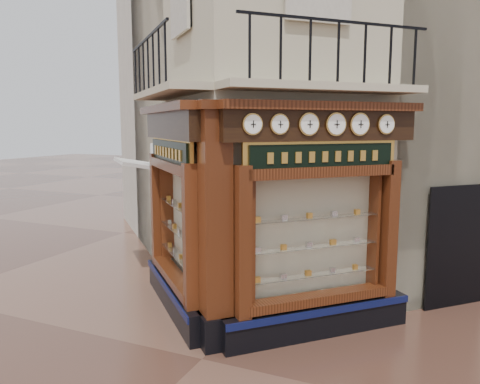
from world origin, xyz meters
The scene contains 17 objects.
ground centered at (0.00, 0.00, 0.00)m, with size 80.00×80.00×0.00m, color #523226.
main_building centered at (0.00, 6.16, 6.00)m, with size 8.00×8.00×12.00m, color #C0B396.
neighbour_left centered at (-2.47, 8.63, 5.50)m, with size 8.00×8.00×11.00m, color beige.
neighbour_right centered at (2.47, 8.63, 5.50)m, with size 8.00×8.00×11.00m, color beige.
shopfront_left centered at (-1.41, 1.57, 1.98)m, with size 2.86×2.86×3.98m.
shopfront_right centered at (1.41, 1.57, 1.98)m, with size 2.86×2.86×3.98m.
corner_pilaster centered at (0.00, 0.50, 1.95)m, with size 0.85×0.85×3.98m.
balcony centered at (0.00, 1.49, 4.22)m, with size 5.94×2.97×1.03m.
clock_a centered at (0.62, 0.52, 3.62)m, with size 0.27×0.27×0.33m.
clock_b centered at (0.94, 0.84, 3.62)m, with size 0.26×0.26×0.32m.
clock_c centered at (1.30, 1.20, 3.62)m, with size 0.29×0.29×0.36m.
clock_d centered at (1.65, 1.55, 3.62)m, with size 0.30×0.30×0.37m.
clock_e centered at (1.97, 1.87, 3.62)m, with size 0.30×0.30×0.38m.
clock_f centered at (2.35, 2.24, 3.62)m, with size 0.27×0.27×0.33m.
awning centered at (-3.28, 3.07, 0.00)m, with size 1.70×1.02×0.08m, color white, non-canonical shape.
signboard_left centered at (-1.46, 1.51, 3.10)m, with size 2.17×2.17×0.58m.
signboard_right centered at (1.46, 1.51, 3.10)m, with size 2.04×2.04×0.55m.
Camera 1 is at (3.29, -6.01, 3.60)m, focal length 35.00 mm.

